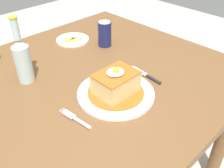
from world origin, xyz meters
TOP-DOWN VIEW (x-y plane):
  - dining_table at (0.00, 0.00)m, footprint 1.14×1.05m
  - main_plate at (-0.03, -0.17)m, footprint 0.29×0.29m
  - sandwich_meal at (-0.03, -0.17)m, footprint 0.21×0.21m
  - fork at (-0.22, -0.18)m, footprint 0.03×0.14m
  - knife at (0.15, -0.19)m, footprint 0.03×0.17m
  - soda_can at (0.22, 0.16)m, footprint 0.07×0.07m
  - beer_bottle_clear at (-0.22, 0.15)m, footprint 0.06×0.06m
  - side_plate_fries at (0.14, 0.32)m, footprint 0.17×0.17m

SIDE VIEW (x-z plane):
  - dining_table at x=0.00m, z-range 0.26..0.99m
  - side_plate_fries at x=0.14m, z-range 0.72..0.74m
  - fork at x=-0.22m, z-range 0.72..0.74m
  - knife at x=0.15m, z-range 0.72..0.74m
  - main_plate at x=-0.03m, z-range 0.72..0.74m
  - sandwich_meal at x=-0.03m, z-range 0.72..0.83m
  - soda_can at x=0.22m, z-range 0.72..0.85m
  - beer_bottle_clear at x=-0.22m, z-range 0.69..0.96m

